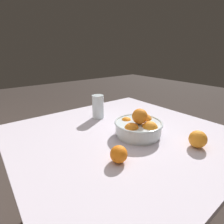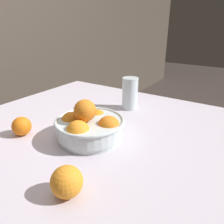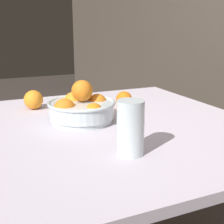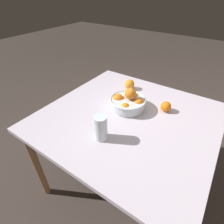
# 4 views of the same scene
# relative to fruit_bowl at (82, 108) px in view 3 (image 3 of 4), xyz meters

# --- Properties ---
(dining_table) EXTENTS (1.10, 1.13, 0.77)m
(dining_table) POSITION_rel_fruit_bowl_xyz_m (0.08, 0.05, -0.13)
(dining_table) COLOR silver
(dining_table) RESTS_ON ground_plane
(fruit_bowl) EXTENTS (0.26, 0.26, 0.16)m
(fruit_bowl) POSITION_rel_fruit_bowl_xyz_m (0.00, 0.00, 0.00)
(fruit_bowl) COLOR silver
(fruit_bowl) RESTS_ON dining_table
(juice_glass) EXTENTS (0.08, 0.08, 0.16)m
(juice_glass) POSITION_rel_fruit_bowl_xyz_m (0.36, 0.03, 0.02)
(juice_glass) COLOR #F4A314
(juice_glass) RESTS_ON dining_table
(orange_loose_near_bowl) EXTENTS (0.07, 0.07, 0.07)m
(orange_loose_near_bowl) POSITION_rel_fruit_bowl_xyz_m (-0.12, 0.24, -0.02)
(orange_loose_near_bowl) COLOR orange
(orange_loose_near_bowl) RESTS_ON dining_table
(orange_loose_front) EXTENTS (0.08, 0.08, 0.08)m
(orange_loose_front) POSITION_rel_fruit_bowl_xyz_m (-0.26, -0.13, -0.01)
(orange_loose_front) COLOR orange
(orange_loose_front) RESTS_ON dining_table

